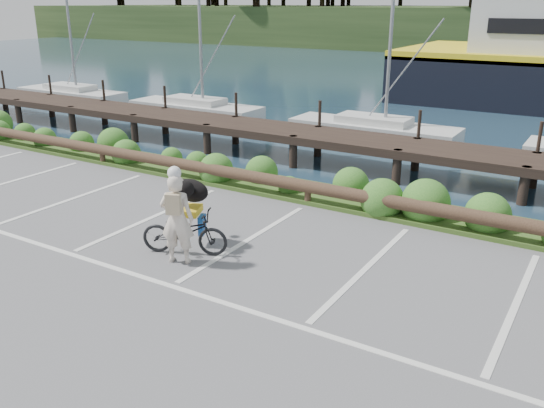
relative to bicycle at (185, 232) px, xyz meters
The scene contains 6 objects.
ground 1.15m from the bicycle, 50.10° to the right, with size 72.00×72.00×0.00m, color #575659.
vegetation_strip 4.56m from the bicycle, 81.38° to the left, with size 34.00×1.60×0.10m, color #3D5B21.
log_rail 3.87m from the bicycle, 79.82° to the left, with size 32.00×0.30×0.60m, color #443021, non-canonical shape.
bicycle is the anchor object (origin of this frame).
cyclist 0.58m from the bicycle, 67.54° to the right, with size 0.63×0.41×1.73m, color beige.
dog 0.87m from the bicycle, 112.46° to the left, with size 0.80×0.39×0.46m, color black.
Camera 1 is at (6.12, -7.08, 4.65)m, focal length 38.00 mm.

